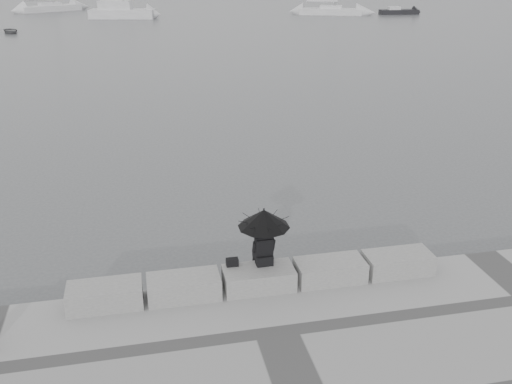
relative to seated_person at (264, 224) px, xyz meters
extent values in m
plane|color=#484A4D|center=(-0.17, 0.23, -2.00)|extent=(360.00, 360.00, 0.00)
cube|color=slate|center=(-3.57, -0.22, -1.25)|extent=(1.60, 0.80, 0.50)
cube|color=slate|center=(-1.87, -0.22, -1.25)|extent=(1.60, 0.80, 0.50)
cube|color=slate|center=(-0.17, -0.22, -1.25)|extent=(1.60, 0.80, 0.50)
cube|color=slate|center=(1.53, -0.22, -1.25)|extent=(1.60, 0.80, 0.50)
cube|color=slate|center=(3.23, -0.22, -1.25)|extent=(1.60, 0.80, 0.50)
sphere|color=#726056|center=(0.00, 0.02, -0.22)|extent=(0.21, 0.21, 0.21)
cylinder|color=black|center=(0.00, 0.01, -0.15)|extent=(0.02, 0.02, 1.00)
cone|color=black|center=(0.00, 0.01, 0.14)|extent=(1.18, 1.18, 0.41)
sphere|color=black|center=(0.00, 0.01, 0.37)|extent=(0.04, 0.04, 0.04)
cube|color=black|center=(-0.72, 0.05, -0.91)|extent=(0.28, 0.16, 0.18)
cube|color=white|center=(-13.58, 78.21, -1.65)|extent=(8.44, 6.26, 0.90)
cube|color=white|center=(-13.58, 78.21, -1.05)|extent=(3.33, 2.85, 0.50)
cylinder|color=gray|center=(-13.58, 78.21, -0.40)|extent=(4.12, 2.44, 0.10)
cube|color=white|center=(23.98, 65.22, -1.65)|extent=(8.55, 5.34, 0.90)
cube|color=white|center=(23.98, 65.22, -1.05)|extent=(3.28, 2.57, 0.50)
cylinder|color=gray|center=(23.98, 65.22, -0.40)|extent=(4.34, 1.85, 0.10)
cube|color=white|center=(-3.47, 66.29, -1.50)|extent=(8.49, 4.50, 1.20)
cube|color=white|center=(-3.47, 66.29, -0.40)|extent=(4.42, 3.03, 1.20)
cube|color=black|center=(33.31, 64.01, -1.75)|extent=(5.34, 1.94, 0.70)
cube|color=white|center=(33.31, 64.01, -1.25)|extent=(1.65, 1.30, 0.50)
imported|color=gray|center=(-14.76, 53.50, -1.77)|extent=(3.05, 2.32, 0.48)
camera|label=1|loc=(-2.55, -11.15, 5.56)|focal=40.00mm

